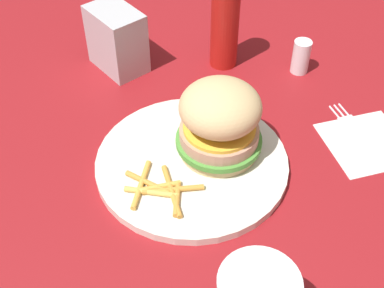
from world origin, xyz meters
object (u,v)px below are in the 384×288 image
object	(u,v)px
napkin_dispenser	(117,39)
ketchup_bottle	(225,23)
plate	(192,164)
napkin	(367,143)
fork	(366,141)
fries_pile	(160,189)
salt_shaker	(301,57)
sandwich	(220,121)

from	to	relation	value
napkin_dispenser	ketchup_bottle	xyz separation A→B (m)	(-0.03, -0.17, 0.02)
plate	ketchup_bottle	distance (m)	0.25
napkin	fork	distance (m)	0.00
napkin	ketchup_bottle	distance (m)	0.28
napkin	napkin_dispenser	xyz separation A→B (m)	(0.26, 0.31, 0.05)
fries_pile	fork	size ratio (longest dim) A/B	0.56
napkin	salt_shaker	bearing A→B (deg)	8.75
napkin	fork	size ratio (longest dim) A/B	0.63
sandwich	fork	bearing A→B (deg)	-96.74
fries_pile	salt_shaker	xyz separation A→B (m)	(0.21, -0.27, 0.01)
fries_pile	napkin_dispenser	xyz separation A→B (m)	(0.29, 0.01, 0.03)
napkin	napkin_dispenser	size ratio (longest dim) A/B	1.10
sandwich	napkin	size ratio (longest dim) A/B	1.03
fries_pile	napkin_dispenser	world-z (taller)	napkin_dispenser
sandwich	napkin_dispenser	xyz separation A→B (m)	(0.24, 0.10, -0.01)
plate	salt_shaker	distance (m)	0.27
fries_pile	ketchup_bottle	distance (m)	0.31
plate	napkin_dispenser	size ratio (longest dim) A/B	2.52
sandwich	salt_shaker	distance (m)	0.24
napkin_dispenser	sandwich	bearing A→B (deg)	176.97
plate	napkin_dispenser	world-z (taller)	napkin_dispenser
napkin_dispenser	salt_shaker	xyz separation A→B (m)	(-0.08, -0.28, -0.02)
napkin_dispenser	ketchup_bottle	bearing A→B (deg)	-126.81
plate	fries_pile	bearing A→B (deg)	129.06
fries_pile	ketchup_bottle	world-z (taller)	ketchup_bottle
fork	sandwich	bearing A→B (deg)	83.26
sandwich	fork	world-z (taller)	sandwich
fries_pile	salt_shaker	bearing A→B (deg)	-52.52
napkin_dispenser	napkin	bearing A→B (deg)	-156.47
sandwich	ketchup_bottle	bearing A→B (deg)	-18.03
fork	napkin_dispenser	world-z (taller)	napkin_dispenser
fries_pile	napkin	distance (m)	0.30
fork	ketchup_bottle	xyz separation A→B (m)	(0.23, 0.14, 0.07)
napkin_dispenser	fries_pile	bearing A→B (deg)	156.04
plate	fork	xyz separation A→B (m)	(-0.01, -0.24, -0.00)
napkin	napkin_dispenser	bearing A→B (deg)	49.41
napkin_dispenser	fork	bearing A→B (deg)	-156.31
ketchup_bottle	salt_shaker	size ratio (longest dim) A/B	2.71
plate	napkin	distance (m)	0.25
plate	napkin_dispenser	xyz separation A→B (m)	(0.25, 0.06, 0.04)
plate	salt_shaker	xyz separation A→B (m)	(0.16, -0.22, 0.02)
fries_pile	fork	world-z (taller)	fries_pile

